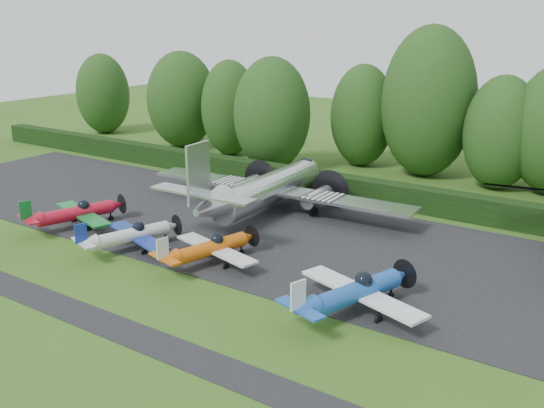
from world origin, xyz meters
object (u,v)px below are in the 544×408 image
Objects in this scene: light_plane_white at (131,235)px; light_plane_orange at (210,248)px; transport_plane at (267,189)px; light_plane_red at (76,213)px; light_plane_blue at (354,292)px.

light_plane_orange is (5.94, 1.02, 0.01)m from light_plane_white.
light_plane_orange is (2.81, -10.49, -0.97)m from transport_plane.
transport_plane is at bearing 29.56° from light_plane_red.
light_plane_red reaches higher than light_plane_orange.
light_plane_blue is (16.51, 0.01, 0.17)m from light_plane_white.
transport_plane is at bearing 121.23° from light_plane_blue.
light_plane_orange is at bearing -8.75° from light_plane_white.
transport_plane is 3.20× the size of light_plane_orange.
light_plane_red is at bearing 159.47° from light_plane_blue.
light_plane_orange is at bearing -17.01° from light_plane_red.
transport_plane is 10.90m from light_plane_orange.
light_plane_white is 6.02m from light_plane_orange.
transport_plane reaches higher than light_plane_white.
light_plane_orange is at bearing 156.43° from light_plane_blue.
light_plane_blue reaches higher than light_plane_red.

